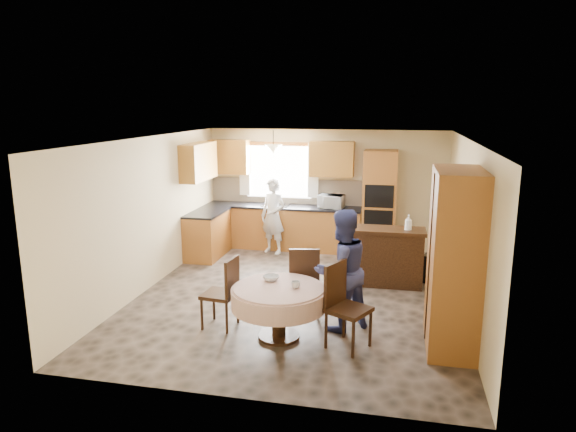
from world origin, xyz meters
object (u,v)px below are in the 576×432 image
(dining_table, at_px, (279,298))
(chair_left, at_px, (225,289))
(sideboard, at_px, (385,258))
(person_dining, at_px, (341,270))
(chair_back, at_px, (304,278))
(chair_right, at_px, (343,301))
(person_sink, at_px, (273,216))
(oven_tower, at_px, (379,203))
(cupboard, at_px, (455,260))

(dining_table, height_order, chair_left, chair_left)
(sideboard, distance_m, person_dining, 2.01)
(chair_back, distance_m, person_dining, 0.68)
(chair_back, relative_size, chair_right, 0.96)
(sideboard, relative_size, person_sink, 0.83)
(dining_table, distance_m, chair_right, 0.84)
(dining_table, height_order, person_sink, person_sink)
(sideboard, xyz_separation_m, chair_left, (-2.09, -2.20, 0.09))
(person_sink, bearing_deg, dining_table, -52.60)
(oven_tower, height_order, person_sink, oven_tower)
(dining_table, bearing_deg, oven_tower, 75.29)
(dining_table, bearing_deg, cupboard, 6.82)
(sideboard, relative_size, chair_back, 1.23)
(chair_left, distance_m, person_dining, 1.60)
(oven_tower, height_order, person_dining, oven_tower)
(person_dining, bearing_deg, oven_tower, -136.01)
(cupboard, xyz_separation_m, chair_back, (-1.98, 0.51, -0.55))
(dining_table, distance_m, chair_back, 0.79)
(chair_right, relative_size, person_sink, 0.70)
(chair_left, xyz_separation_m, person_dining, (1.55, 0.30, 0.28))
(chair_left, bearing_deg, chair_back, 127.00)
(oven_tower, bearing_deg, sideboard, -83.92)
(dining_table, bearing_deg, chair_right, -2.64)
(person_sink, bearing_deg, chair_left, -64.01)
(person_sink, height_order, person_dining, person_dining)
(sideboard, xyz_separation_m, chair_back, (-1.10, -1.60, 0.12))
(oven_tower, xyz_separation_m, person_sink, (-2.11, -0.39, -0.29))
(cupboard, xyz_separation_m, chair_left, (-2.97, -0.09, -0.58))
(chair_left, height_order, person_sink, person_sink)
(chair_left, bearing_deg, sideboard, 142.30)
(oven_tower, relative_size, person_sink, 1.37)
(sideboard, xyz_separation_m, cupboard, (0.87, -2.11, 0.67))
(cupboard, relative_size, chair_back, 2.16)
(sideboard, xyz_separation_m, dining_table, (-1.30, -2.37, 0.09))
(chair_left, bearing_deg, chair_right, 88.53)
(person_dining, bearing_deg, cupboard, 130.81)
(oven_tower, bearing_deg, dining_table, -104.71)
(sideboard, height_order, person_sink, person_sink)
(chair_right, relative_size, person_dining, 0.65)
(cupboard, bearing_deg, chair_right, -167.41)
(oven_tower, bearing_deg, chair_back, -104.80)
(chair_back, bearing_deg, chair_right, 118.72)
(cupboard, bearing_deg, chair_left, -178.27)
(sideboard, relative_size, cupboard, 0.57)
(oven_tower, relative_size, cupboard, 0.94)
(oven_tower, xyz_separation_m, dining_table, (-1.11, -4.21, -0.51))
(sideboard, height_order, dining_table, sideboard)
(person_sink, relative_size, person_dining, 0.93)
(oven_tower, height_order, dining_table, oven_tower)
(chair_left, bearing_deg, dining_table, 83.70)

